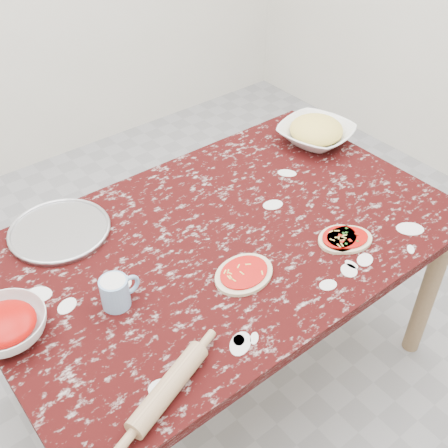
% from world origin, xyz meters
% --- Properties ---
extents(ground, '(4.00, 4.00, 0.00)m').
position_xyz_m(ground, '(0.00, 0.00, 0.00)').
color(ground, gray).
extents(worktable, '(1.60, 1.00, 0.75)m').
position_xyz_m(worktable, '(0.00, 0.00, 0.67)').
color(worktable, black).
rests_on(worktable, ground).
extents(pizza_tray, '(0.36, 0.36, 0.01)m').
position_xyz_m(pizza_tray, '(-0.43, 0.36, 0.76)').
color(pizza_tray, '#B2B2B7').
rests_on(pizza_tray, worktable).
extents(sauce_bowl, '(0.29, 0.29, 0.07)m').
position_xyz_m(sauce_bowl, '(-0.74, 0.04, 0.79)').
color(sauce_bowl, white).
rests_on(sauce_bowl, worktable).
extents(cheese_bowl, '(0.36, 0.36, 0.07)m').
position_xyz_m(cheese_bowl, '(0.68, 0.24, 0.79)').
color(cheese_bowl, white).
rests_on(cheese_bowl, worktable).
extents(flour_mug, '(0.13, 0.08, 0.10)m').
position_xyz_m(flour_mug, '(-0.44, -0.05, 0.80)').
color(flour_mug, '#82ACD9').
rests_on(flour_mug, worktable).
extents(pizza_left, '(0.22, 0.18, 0.02)m').
position_xyz_m(pizza_left, '(-0.07, -0.19, 0.76)').
color(pizza_left, beige).
rests_on(pizza_left, worktable).
extents(pizza_mid, '(0.17, 0.14, 0.02)m').
position_xyz_m(pizza_mid, '(0.29, -0.26, 0.76)').
color(pizza_mid, beige).
rests_on(pizza_mid, worktable).
extents(pizza_right, '(0.21, 0.19, 0.02)m').
position_xyz_m(pizza_right, '(0.31, -0.28, 0.76)').
color(pizza_right, beige).
rests_on(pizza_right, worktable).
extents(rolling_pin, '(0.28, 0.15, 0.06)m').
position_xyz_m(rolling_pin, '(-0.49, -0.40, 0.78)').
color(rolling_pin, tan).
rests_on(rolling_pin, worktable).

